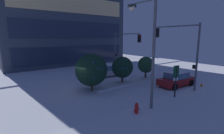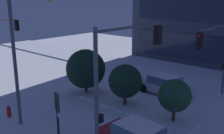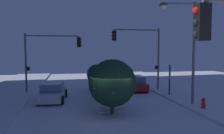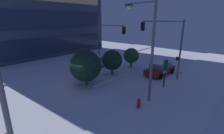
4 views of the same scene
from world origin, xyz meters
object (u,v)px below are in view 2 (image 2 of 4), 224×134
at_px(decorated_tree_right_of_median, 86,69).
at_px(street_lamp_arched, 25,42).
at_px(car_far, 164,85).
at_px(fire_hydrant, 9,112).
at_px(decorated_tree_median, 175,96).
at_px(traffic_light_corner_near_right, 125,67).
at_px(decorated_tree_left_of_median, 125,81).
at_px(traffic_light_corner_far_right, 216,49).
at_px(parking_info_sign, 57,112).

bearing_deg(decorated_tree_right_of_median, street_lamp_arched, -78.35).
xyz_separation_m(car_far, street_lamp_arched, (-3.53, -9.79, 4.30)).
relative_size(fire_hydrant, decorated_tree_median, 0.32).
xyz_separation_m(traffic_light_corner_near_right, decorated_tree_left_of_median, (-3.51, 4.46, -2.53)).
xyz_separation_m(street_lamp_arched, decorated_tree_right_of_median, (-1.18, 5.70, -2.97)).
relative_size(traffic_light_corner_far_right, street_lamp_arched, 0.75).
xyz_separation_m(car_far, parking_info_sign, (-0.25, -10.23, 1.11)).
bearing_deg(decorated_tree_right_of_median, traffic_light_corner_near_right, -30.65).
height_order(traffic_light_corner_far_right, fire_hydrant, traffic_light_corner_far_right).
relative_size(traffic_light_corner_far_right, decorated_tree_median, 2.07).
distance_m(car_far, fire_hydrant, 11.62).
relative_size(street_lamp_arched, decorated_tree_left_of_median, 2.53).
distance_m(car_far, decorated_tree_left_of_median, 4.28).
bearing_deg(fire_hydrant, car_far, 64.35).
relative_size(traffic_light_corner_near_right, parking_info_sign, 2.25).
height_order(traffic_light_corner_far_right, street_lamp_arched, street_lamp_arched).
xyz_separation_m(traffic_light_corner_far_right, decorated_tree_median, (-0.52, -4.60, -2.25)).
xyz_separation_m(car_far, decorated_tree_median, (3.05, -4.05, 1.05)).
distance_m(traffic_light_corner_near_right, fire_hydrant, 8.95).
relative_size(car_far, traffic_light_corner_near_right, 0.71).
xyz_separation_m(parking_info_sign, decorated_tree_left_of_median, (-0.51, 6.18, 0.05)).
distance_m(car_far, traffic_light_corner_near_right, 9.68).
bearing_deg(street_lamp_arched, fire_hydrant, 119.24).
bearing_deg(parking_info_sign, decorated_tree_right_of_median, 51.64).
bearing_deg(decorated_tree_left_of_median, traffic_light_corner_near_right, -51.79).
xyz_separation_m(traffic_light_corner_near_right, decorated_tree_median, (0.30, 4.46, -2.63)).
height_order(car_far, parking_info_sign, parking_info_sign).
height_order(parking_info_sign, decorated_tree_left_of_median, decorated_tree_left_of_median).
bearing_deg(street_lamp_arched, car_far, -14.81).
distance_m(traffic_light_corner_near_right, decorated_tree_median, 5.19).
bearing_deg(parking_info_sign, car_far, 14.28).
bearing_deg(car_far, street_lamp_arched, 75.05).
bearing_deg(car_far, traffic_light_corner_near_right, 112.77).
bearing_deg(decorated_tree_median, street_lamp_arched, -138.91).
relative_size(parking_info_sign, decorated_tree_right_of_median, 0.79).
bearing_deg(parking_info_sign, decorated_tree_median, -12.47).
xyz_separation_m(street_lamp_arched, fire_hydrant, (-1.50, -0.68, -4.59)).
bearing_deg(decorated_tree_median, car_far, 126.98).
bearing_deg(traffic_light_corner_near_right, decorated_tree_median, -3.87).
height_order(street_lamp_arched, decorated_tree_right_of_median, street_lamp_arched).
bearing_deg(traffic_light_corner_far_right, traffic_light_corner_near_right, -5.21).
xyz_separation_m(street_lamp_arched, parking_info_sign, (3.28, -0.44, -3.19)).
relative_size(car_far, street_lamp_arched, 0.59).
height_order(parking_info_sign, decorated_tree_median, parking_info_sign).
bearing_deg(street_lamp_arched, parking_info_sign, -92.59).
xyz_separation_m(car_far, decorated_tree_left_of_median, (-0.76, -4.05, 1.16)).
height_order(fire_hydrant, parking_info_sign, parking_info_sign).
relative_size(car_far, fire_hydrant, 5.16).
distance_m(fire_hydrant, decorated_tree_right_of_median, 6.58).
xyz_separation_m(street_lamp_arched, decorated_tree_left_of_median, (2.76, 5.74, -3.14)).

